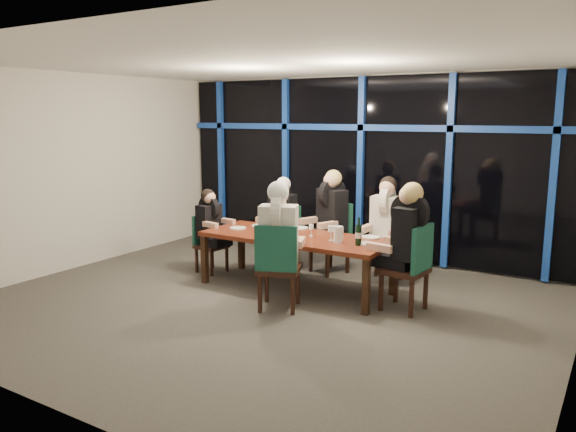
{
  "coord_description": "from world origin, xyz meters",
  "views": [
    {
      "loc": [
        3.8,
        -5.6,
        2.37
      ],
      "look_at": [
        0.0,
        0.6,
        1.05
      ],
      "focal_mm": 35.0,
      "sensor_mm": 36.0,
      "label": 1
    }
  ],
  "objects_px": {
    "chair_far_left": "(284,232)",
    "wine_bottle": "(359,235)",
    "diner_far_left": "(281,209)",
    "diner_end_left": "(211,218)",
    "chair_far_right": "(387,241)",
    "diner_far_mid": "(330,207)",
    "water_pitcher": "(338,235)",
    "chair_end_right": "(412,264)",
    "chair_near_mid": "(278,263)",
    "diner_near_mid": "(279,227)",
    "diner_far_right": "(386,214)",
    "dining_table": "(296,240)",
    "chair_far_mid": "(334,233)",
    "chair_end_left": "(208,240)",
    "diner_end_right": "(406,228)"
  },
  "relations": [
    {
      "from": "wine_bottle",
      "to": "water_pitcher",
      "type": "relative_size",
      "value": 1.66
    },
    {
      "from": "chair_near_mid",
      "to": "diner_far_right",
      "type": "bearing_deg",
      "value": -130.76
    },
    {
      "from": "chair_end_left",
      "to": "diner_far_left",
      "type": "relative_size",
      "value": 0.92
    },
    {
      "from": "diner_far_left",
      "to": "diner_end_left",
      "type": "distance_m",
      "value": 1.1
    },
    {
      "from": "chair_near_mid",
      "to": "diner_near_mid",
      "type": "height_order",
      "value": "diner_near_mid"
    },
    {
      "from": "diner_far_left",
      "to": "diner_far_right",
      "type": "xyz_separation_m",
      "value": [
        1.67,
        0.12,
        0.06
      ]
    },
    {
      "from": "wine_bottle",
      "to": "chair_end_right",
      "type": "bearing_deg",
      "value": 2.56
    },
    {
      "from": "chair_end_left",
      "to": "diner_end_left",
      "type": "xyz_separation_m",
      "value": [
        0.07,
        -0.01,
        0.35
      ]
    },
    {
      "from": "chair_far_right",
      "to": "wine_bottle",
      "type": "xyz_separation_m",
      "value": [
        0.06,
        -1.14,
        0.31
      ]
    },
    {
      "from": "diner_far_left",
      "to": "diner_far_mid",
      "type": "relative_size",
      "value": 0.91
    },
    {
      "from": "chair_far_left",
      "to": "diner_far_right",
      "type": "height_order",
      "value": "diner_far_right"
    },
    {
      "from": "chair_far_right",
      "to": "diner_far_right",
      "type": "xyz_separation_m",
      "value": [
        0.0,
        -0.09,
        0.41
      ]
    },
    {
      "from": "chair_end_left",
      "to": "chair_end_right",
      "type": "distance_m",
      "value": 3.25
    },
    {
      "from": "diner_far_mid",
      "to": "diner_far_right",
      "type": "bearing_deg",
      "value": 22.49
    },
    {
      "from": "chair_far_right",
      "to": "wine_bottle",
      "type": "height_order",
      "value": "wine_bottle"
    },
    {
      "from": "chair_end_right",
      "to": "diner_end_right",
      "type": "relative_size",
      "value": 1.03
    },
    {
      "from": "chair_far_left",
      "to": "water_pitcher",
      "type": "height_order",
      "value": "chair_far_left"
    },
    {
      "from": "chair_far_mid",
      "to": "chair_end_right",
      "type": "relative_size",
      "value": 0.98
    },
    {
      "from": "dining_table",
      "to": "chair_end_right",
      "type": "distance_m",
      "value": 1.66
    },
    {
      "from": "chair_far_left",
      "to": "wine_bottle",
      "type": "xyz_separation_m",
      "value": [
        1.72,
        -1.01,
        0.35
      ]
    },
    {
      "from": "chair_far_right",
      "to": "chair_end_left",
      "type": "relative_size",
      "value": 1.19
    },
    {
      "from": "chair_near_mid",
      "to": "dining_table",
      "type": "bearing_deg",
      "value": -94.56
    },
    {
      "from": "chair_end_right",
      "to": "diner_end_right",
      "type": "bearing_deg",
      "value": -90.0
    },
    {
      "from": "dining_table",
      "to": "water_pitcher",
      "type": "height_order",
      "value": "water_pitcher"
    },
    {
      "from": "chair_far_left",
      "to": "diner_far_mid",
      "type": "bearing_deg",
      "value": 5.23
    },
    {
      "from": "chair_far_right",
      "to": "chair_near_mid",
      "type": "height_order",
      "value": "chair_near_mid"
    },
    {
      "from": "diner_end_left",
      "to": "wine_bottle",
      "type": "xyz_separation_m",
      "value": [
        2.48,
        -0.12,
        0.05
      ]
    },
    {
      "from": "chair_near_mid",
      "to": "diner_end_right",
      "type": "distance_m",
      "value": 1.6
    },
    {
      "from": "diner_far_right",
      "to": "water_pitcher",
      "type": "bearing_deg",
      "value": -103.61
    },
    {
      "from": "chair_end_left",
      "to": "diner_near_mid",
      "type": "bearing_deg",
      "value": -107.55
    },
    {
      "from": "chair_far_right",
      "to": "chair_end_left",
      "type": "bearing_deg",
      "value": -159.84
    },
    {
      "from": "chair_far_right",
      "to": "chair_far_left",
      "type": "bearing_deg",
      "value": -177.42
    },
    {
      "from": "chair_far_right",
      "to": "chair_end_left",
      "type": "distance_m",
      "value": 2.69
    },
    {
      "from": "chair_end_left",
      "to": "diner_far_left",
      "type": "bearing_deg",
      "value": -38.69
    },
    {
      "from": "chair_far_right",
      "to": "diner_end_left",
      "type": "xyz_separation_m",
      "value": [
        -2.42,
        -1.01,
        0.26
      ]
    },
    {
      "from": "diner_far_right",
      "to": "diner_near_mid",
      "type": "relative_size",
      "value": 0.95
    },
    {
      "from": "chair_far_left",
      "to": "water_pitcher",
      "type": "distance_m",
      "value": 1.8
    },
    {
      "from": "diner_far_mid",
      "to": "diner_far_right",
      "type": "xyz_separation_m",
      "value": [
        0.89,
        -0.0,
        -0.03
      ]
    },
    {
      "from": "dining_table",
      "to": "wine_bottle",
      "type": "xyz_separation_m",
      "value": [
        0.96,
        -0.08,
        0.2
      ]
    },
    {
      "from": "diner_end_right",
      "to": "diner_far_mid",
      "type": "bearing_deg",
      "value": -116.94
    },
    {
      "from": "diner_far_left",
      "to": "wine_bottle",
      "type": "xyz_separation_m",
      "value": [
        1.73,
        -0.93,
        -0.04
      ]
    },
    {
      "from": "chair_far_right",
      "to": "diner_far_mid",
      "type": "distance_m",
      "value": 0.99
    },
    {
      "from": "diner_far_mid",
      "to": "diner_end_right",
      "type": "distance_m",
      "value": 1.85
    },
    {
      "from": "wine_bottle",
      "to": "water_pitcher",
      "type": "distance_m",
      "value": 0.28
    },
    {
      "from": "chair_far_mid",
      "to": "chair_end_left",
      "type": "relative_size",
      "value": 1.22
    },
    {
      "from": "dining_table",
      "to": "diner_end_left",
      "type": "bearing_deg",
      "value": 178.4
    },
    {
      "from": "chair_far_left",
      "to": "diner_far_left",
      "type": "xyz_separation_m",
      "value": [
        -0.0,
        -0.08,
        0.38
      ]
    },
    {
      "from": "water_pitcher",
      "to": "chair_end_right",
      "type": "bearing_deg",
      "value": -10.45
    },
    {
      "from": "chair_far_mid",
      "to": "water_pitcher",
      "type": "bearing_deg",
      "value": -38.41
    },
    {
      "from": "chair_far_right",
      "to": "diner_near_mid",
      "type": "bearing_deg",
      "value": -111.7
    }
  ]
}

